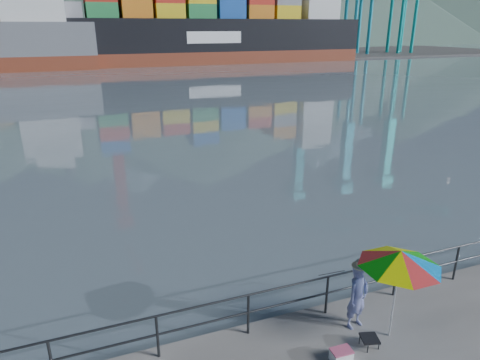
# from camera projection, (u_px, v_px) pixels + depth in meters

# --- Properties ---
(harbor_water) EXTENTS (500.00, 280.00, 0.00)m
(harbor_water) POSITION_uv_depth(u_px,v_px,m) (76.00, 50.00, 121.80)
(harbor_water) COLOR slate
(harbor_water) RESTS_ON ground
(far_dock) EXTENTS (200.00, 40.00, 0.40)m
(far_dock) POSITION_uv_depth(u_px,v_px,m) (129.00, 57.00, 92.71)
(far_dock) COLOR #514F4C
(far_dock) RESTS_ON ground
(guardrail) EXTENTS (22.00, 0.06, 1.03)m
(guardrail) POSITION_uv_depth(u_px,v_px,m) (205.00, 324.00, 9.05)
(guardrail) COLOR #2D3033
(guardrail) RESTS_ON ground
(container_stacks) EXTENTS (58.00, 8.40, 7.80)m
(container_stacks) POSITION_uv_depth(u_px,v_px,m) (224.00, 41.00, 100.11)
(container_stacks) COLOR yellow
(container_stacks) RESTS_ON ground
(fisherman) EXTENTS (0.63, 0.49, 1.54)m
(fisherman) POSITION_uv_depth(u_px,v_px,m) (358.00, 297.00, 9.55)
(fisherman) COLOR navy
(fisherman) RESTS_ON ground
(beach_umbrella) EXTENTS (2.28, 2.28, 2.12)m
(beach_umbrella) POSITION_uv_depth(u_px,v_px,m) (400.00, 259.00, 8.83)
(beach_umbrella) COLOR white
(beach_umbrella) RESTS_ON ground
(folding_stool) EXTENTS (0.45, 0.45, 0.24)m
(folding_stool) POSITION_uv_depth(u_px,v_px,m) (369.00, 342.00, 9.12)
(folding_stool) COLOR black
(folding_stool) RESTS_ON ground
(cooler_bag) EXTENTS (0.43, 0.30, 0.24)m
(cooler_bag) POSITION_uv_depth(u_px,v_px,m) (341.00, 356.00, 8.73)
(cooler_bag) COLOR white
(cooler_bag) RESTS_ON ground
(fishing_rod) EXTENTS (0.51, 1.74, 1.27)m
(fishing_rod) POSITION_uv_depth(u_px,v_px,m) (328.00, 305.00, 10.52)
(fishing_rod) COLOR black
(fishing_rod) RESTS_ON ground
(container_ship) EXTENTS (60.05, 10.01, 18.10)m
(container_ship) POSITION_uv_depth(u_px,v_px,m) (214.00, 29.00, 79.89)
(container_ship) COLOR maroon
(container_ship) RESTS_ON ground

